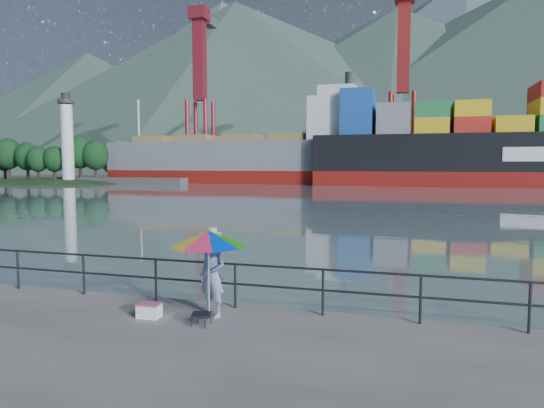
{
  "coord_description": "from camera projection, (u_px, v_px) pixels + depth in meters",
  "views": [
    {
      "loc": [
        6.75,
        -8.37,
        3.27
      ],
      "look_at": [
        2.63,
        6.0,
        2.0
      ],
      "focal_mm": 32.0,
      "sensor_mm": 36.0,
      "label": 1
    }
  ],
  "objects": [
    {
      "name": "folding_stool",
      "position": [
        201.0,
        319.0,
        9.75
      ],
      "size": [
        0.47,
        0.47,
        0.25
      ],
      "color": "black",
      "rests_on": "ground"
    },
    {
      "name": "lighthouse_islet",
      "position": [
        44.0,
        180.0,
        84.6
      ],
      "size": [
        48.0,
        26.4,
        19.2
      ],
      "color": "#263F1E",
      "rests_on": "ground"
    },
    {
      "name": "mountains",
      "position": [
        495.0,
        83.0,
        195.5
      ],
      "size": [
        600.0,
        332.8,
        80.0
      ],
      "color": "#385147",
      "rests_on": "ground"
    },
    {
      "name": "guardrail",
      "position": [
        119.0,
        277.0,
        11.73
      ],
      "size": [
        22.0,
        0.06,
        1.03
      ],
      "color": "#2D3033",
      "rests_on": "ground"
    },
    {
      "name": "bulk_carrier",
      "position": [
        257.0,
        158.0,
        84.37
      ],
      "size": [
        50.26,
        8.7,
        14.5
      ],
      "color": "maroon",
      "rests_on": "ground"
    },
    {
      "name": "beach_umbrella",
      "position": [
        208.0,
        238.0,
        9.78
      ],
      "size": [
        1.94,
        1.94,
        1.91
      ],
      "color": "white",
      "rests_on": "ground"
    },
    {
      "name": "fishing_rod",
      "position": [
        211.0,
        300.0,
        11.6
      ],
      "size": [
        0.12,
        1.83,
        1.29
      ],
      "primitive_type": "cylinder",
      "rotation": [
        0.96,
        0.0,
        0.06
      ],
      "color": "black",
      "rests_on": "ground"
    },
    {
      "name": "fisherman",
      "position": [
        212.0,
        276.0,
        10.29
      ],
      "size": [
        0.74,
        0.6,
        1.76
      ],
      "primitive_type": "imported",
      "rotation": [
        0.0,
        0.0,
        -0.32
      ],
      "color": "#344C8D",
      "rests_on": "ground"
    },
    {
      "name": "far_dock",
      "position": [
        428.0,
        180.0,
        96.49
      ],
      "size": [
        200.0,
        40.0,
        0.4
      ],
      "primitive_type": "cube",
      "color": "#514F4C",
      "rests_on": "ground"
    },
    {
      "name": "harbor_water",
      "position": [
        386.0,
        175.0,
        134.68
      ],
      "size": [
        500.0,
        280.0,
        0.0
      ],
      "primitive_type": "cube",
      "color": "slate",
      "rests_on": "ground"
    },
    {
      "name": "cooler_bag",
      "position": [
        149.0,
        311.0,
        10.26
      ],
      "size": [
        0.48,
        0.33,
        0.27
      ],
      "primitive_type": "cube",
      "rotation": [
        0.0,
        0.0,
        0.05
      ],
      "color": "white",
      "rests_on": "ground"
    }
  ]
}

